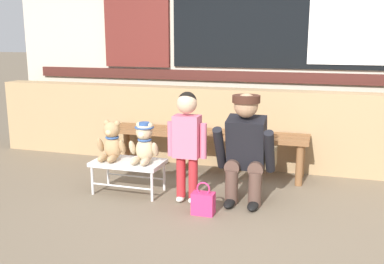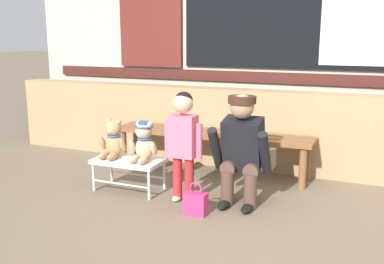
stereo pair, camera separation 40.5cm
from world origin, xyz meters
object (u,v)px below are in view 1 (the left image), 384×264
Objects in this scene: wooden_bench_long at (206,138)px; teddy_bear_with_hat at (144,144)px; handbag_on_ground at (203,203)px; teddy_bear_plain at (112,142)px; small_display_bench at (128,164)px; adult_crouching at (247,148)px; child_standing at (187,135)px.

teddy_bear_with_hat is (-0.35, -0.79, 0.10)m from wooden_bench_long.
teddy_bear_plain is at bearing 162.82° from handbag_on_ground.
small_display_bench is (-0.51, -0.80, -0.11)m from wooden_bench_long.
small_display_bench is at bearing -179.23° from teddy_bear_with_hat.
small_display_bench is at bearing 159.70° from handbag_on_ground.
adult_crouching is (1.23, 0.08, 0.02)m from teddy_bear_plain.
teddy_bear_plain is 1.00× the size of teddy_bear_with_hat.
handbag_on_ground is (0.79, -0.29, -0.17)m from small_display_bench.
adult_crouching reaches higher than wooden_bench_long.
wooden_bench_long is at bearing 94.83° from child_standing.
teddy_bear_with_hat is 0.79m from handbag_on_ground.
wooden_bench_long is at bearing 49.86° from teddy_bear_plain.
small_display_bench is at bearing -175.44° from adult_crouching.
teddy_bear_plain is (-0.67, -0.79, 0.09)m from wooden_bench_long.
adult_crouching reaches higher than teddy_bear_plain.
child_standing is (0.58, -0.06, 0.33)m from small_display_bench.
handbag_on_ground is (0.21, -0.23, -0.50)m from child_standing.
wooden_bench_long is 2.21× the size of adult_crouching.
wooden_bench_long is 3.28× the size of small_display_bench.
teddy_bear_plain is 0.32m from teddy_bear_with_hat.
adult_crouching is (1.07, 0.09, 0.21)m from small_display_bench.
wooden_bench_long is 5.78× the size of teddy_bear_plain.
child_standing is 3.52× the size of handbag_on_ground.
child_standing is at bearing -163.30° from adult_crouching.
child_standing is (0.42, -0.06, 0.12)m from teddy_bear_with_hat.
teddy_bear_plain is at bearing 175.18° from child_standing.
child_standing reaches higher than teddy_bear_plain.
handbag_on_ground is at bearing -126.22° from adult_crouching.
child_standing is at bearing -4.82° from teddy_bear_plain.
teddy_bear_with_hat is at bearing 0.13° from teddy_bear_plain.
teddy_bear_plain reaches higher than handbag_on_ground.
adult_crouching is (0.49, 0.15, -0.11)m from child_standing.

